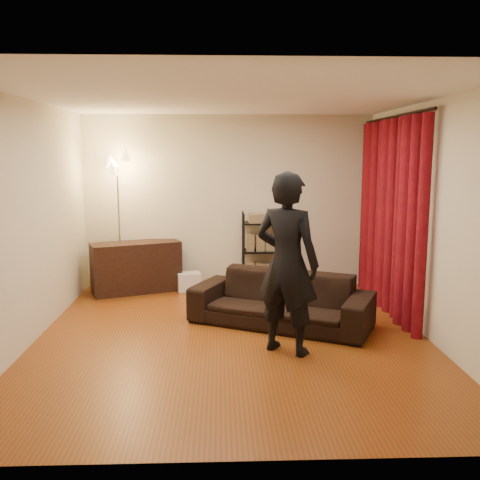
{
  "coord_description": "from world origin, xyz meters",
  "views": [
    {
      "loc": [
        -0.13,
        -5.9,
        2.11
      ],
      "look_at": [
        0.1,
        0.3,
        1.1
      ],
      "focal_mm": 40.0,
      "sensor_mm": 36.0,
      "label": 1
    }
  ],
  "objects_px": {
    "media_cabinet": "(136,267)",
    "wire_shelf": "(261,251)",
    "sofa": "(281,300)",
    "storage_boxes": "(189,281)",
    "person": "(287,264)",
    "floor_lamp": "(119,224)"
  },
  "relations": [
    {
      "from": "media_cabinet",
      "to": "wire_shelf",
      "type": "relative_size",
      "value": 1.1
    },
    {
      "from": "media_cabinet",
      "to": "wire_shelf",
      "type": "distance_m",
      "value": 1.94
    },
    {
      "from": "sofa",
      "to": "storage_boxes",
      "type": "bearing_deg",
      "value": 151.52
    },
    {
      "from": "person",
      "to": "media_cabinet",
      "type": "height_order",
      "value": "person"
    },
    {
      "from": "storage_boxes",
      "to": "floor_lamp",
      "type": "height_order",
      "value": "floor_lamp"
    },
    {
      "from": "floor_lamp",
      "to": "storage_boxes",
      "type": "bearing_deg",
      "value": 3.18
    },
    {
      "from": "person",
      "to": "storage_boxes",
      "type": "relative_size",
      "value": 5.53
    },
    {
      "from": "storage_boxes",
      "to": "person",
      "type": "bearing_deg",
      "value": -65.67
    },
    {
      "from": "sofa",
      "to": "floor_lamp",
      "type": "relative_size",
      "value": 1.04
    },
    {
      "from": "media_cabinet",
      "to": "storage_boxes",
      "type": "relative_size",
      "value": 3.79
    },
    {
      "from": "media_cabinet",
      "to": "wire_shelf",
      "type": "height_order",
      "value": "wire_shelf"
    },
    {
      "from": "person",
      "to": "wire_shelf",
      "type": "distance_m",
      "value": 2.73
    },
    {
      "from": "sofa",
      "to": "person",
      "type": "distance_m",
      "value": 1.11
    },
    {
      "from": "sofa",
      "to": "storage_boxes",
      "type": "xyz_separation_m",
      "value": [
        -1.23,
        1.72,
        -0.18
      ]
    },
    {
      "from": "media_cabinet",
      "to": "storage_boxes",
      "type": "xyz_separation_m",
      "value": [
        0.8,
        0.03,
        -0.24
      ]
    },
    {
      "from": "storage_boxes",
      "to": "floor_lamp",
      "type": "distance_m",
      "value": 1.38
    },
    {
      "from": "person",
      "to": "floor_lamp",
      "type": "relative_size",
      "value": 0.92
    },
    {
      "from": "person",
      "to": "storage_boxes",
      "type": "distance_m",
      "value": 3.0
    },
    {
      "from": "sofa",
      "to": "floor_lamp",
      "type": "height_order",
      "value": "floor_lamp"
    },
    {
      "from": "person",
      "to": "media_cabinet",
      "type": "distance_m",
      "value": 3.32
    },
    {
      "from": "media_cabinet",
      "to": "storage_boxes",
      "type": "bearing_deg",
      "value": -19.18
    },
    {
      "from": "sofa",
      "to": "wire_shelf",
      "type": "relative_size",
      "value": 1.82
    }
  ]
}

